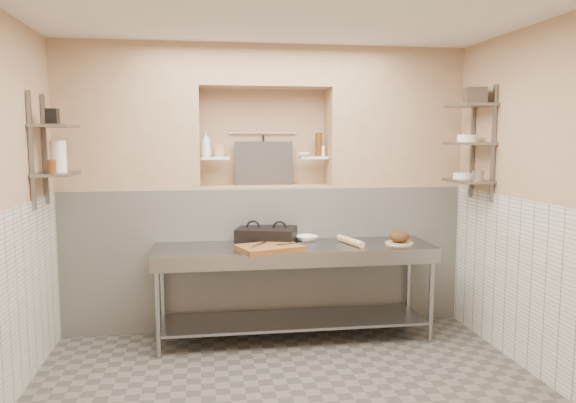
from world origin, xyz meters
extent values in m
cube|color=#58534E|center=(0.00, 0.00, -0.05)|extent=(4.00, 3.90, 0.10)
cube|color=tan|center=(2.05, 0.00, 1.40)|extent=(0.10, 3.90, 2.80)
cube|color=tan|center=(0.00, 2.00, 1.40)|extent=(4.00, 0.10, 2.80)
cube|color=tan|center=(0.00, -2.00, 1.40)|extent=(4.00, 0.10, 2.80)
cube|color=silver|center=(0.00, 1.75, 0.70)|extent=(4.00, 0.40, 1.40)
cube|color=tan|center=(0.00, 1.75, 1.41)|extent=(1.30, 0.40, 0.02)
cube|color=tan|center=(-1.33, 1.75, 2.10)|extent=(1.35, 0.40, 1.40)
cube|color=tan|center=(1.33, 1.75, 2.10)|extent=(1.35, 0.40, 1.40)
cube|color=tan|center=(0.00, 1.75, 2.60)|extent=(1.30, 0.40, 0.40)
cube|color=silver|center=(-1.99, 0.00, 0.70)|extent=(0.02, 3.90, 1.40)
cube|color=silver|center=(1.99, 0.00, 0.70)|extent=(0.02, 3.90, 1.40)
cube|color=white|center=(-0.50, 1.75, 1.70)|extent=(0.28, 0.16, 0.02)
cube|color=white|center=(0.50, 1.75, 1.70)|extent=(0.28, 0.16, 0.02)
cylinder|color=gray|center=(0.00, 1.92, 1.95)|extent=(0.70, 0.02, 0.02)
cylinder|color=black|center=(0.00, 1.90, 1.78)|extent=(0.02, 0.02, 0.30)
cube|color=#383330|center=(0.00, 1.85, 1.64)|extent=(0.60, 0.08, 0.45)
cube|color=slate|center=(-1.98, 1.25, 1.80)|extent=(0.03, 0.03, 0.95)
cube|color=slate|center=(-1.98, 0.85, 1.80)|extent=(0.03, 0.03, 0.95)
cube|color=slate|center=(-1.84, 1.05, 1.60)|extent=(0.30, 0.50, 0.02)
cube|color=slate|center=(-1.84, 1.05, 2.00)|extent=(0.30, 0.50, 0.03)
cube|color=slate|center=(1.98, 1.25, 1.85)|extent=(0.03, 0.03, 1.05)
cube|color=slate|center=(1.98, 0.85, 1.85)|extent=(0.03, 0.03, 1.05)
cube|color=slate|center=(1.84, 1.05, 1.50)|extent=(0.30, 0.50, 0.02)
cube|color=slate|center=(1.84, 1.05, 1.85)|extent=(0.30, 0.50, 0.02)
cube|color=slate|center=(1.84, 1.05, 2.20)|extent=(0.30, 0.50, 0.03)
cube|color=gray|center=(0.21, 1.20, 0.88)|extent=(2.60, 0.70, 0.04)
cube|color=gray|center=(0.21, 1.20, 0.18)|extent=(2.45, 0.60, 0.03)
cube|color=gray|center=(0.21, 0.87, 0.82)|extent=(2.60, 0.02, 0.12)
cylinder|color=gray|center=(-1.03, 0.91, 0.43)|extent=(0.04, 0.04, 0.86)
cylinder|color=gray|center=(-1.03, 1.49, 0.43)|extent=(0.04, 0.04, 0.86)
cylinder|color=gray|center=(1.45, 0.91, 0.43)|extent=(0.04, 0.04, 0.86)
cylinder|color=gray|center=(1.45, 1.49, 0.43)|extent=(0.04, 0.04, 0.86)
cube|color=black|center=(-0.03, 1.37, 0.95)|extent=(0.63, 0.54, 0.10)
cube|color=black|center=(-0.03, 1.37, 1.02)|extent=(0.63, 0.54, 0.05)
cube|color=brown|center=(-0.05, 0.99, 0.92)|extent=(0.63, 0.53, 0.05)
cube|color=gray|center=(0.15, 1.03, 0.95)|extent=(0.28, 0.12, 0.01)
cylinder|color=gray|center=(-0.14, 1.01, 0.96)|extent=(0.16, 0.22, 0.02)
imported|color=white|center=(0.36, 1.41, 0.93)|extent=(0.29, 0.29, 0.05)
cylinder|color=beige|center=(0.75, 1.17, 0.93)|extent=(0.17, 0.42, 0.06)
cylinder|color=beige|center=(1.21, 1.13, 0.91)|extent=(0.26, 0.26, 0.02)
ellipsoid|color=#4C2D19|center=(1.21, 1.13, 0.97)|extent=(0.19, 0.19, 0.11)
imported|color=white|center=(-0.59, 1.75, 1.84)|extent=(0.12, 0.12, 0.26)
cube|color=tan|center=(-0.46, 1.77, 1.77)|extent=(0.08, 0.08, 0.12)
imported|color=white|center=(0.39, 1.71, 1.73)|extent=(0.16, 0.16, 0.04)
cylinder|color=#532F11|center=(0.56, 1.75, 1.83)|extent=(0.07, 0.07, 0.24)
cylinder|color=#532F11|center=(0.55, 1.76, 1.83)|extent=(0.06, 0.06, 0.24)
cylinder|color=white|center=(0.59, 1.76, 1.77)|extent=(0.06, 0.06, 0.11)
cylinder|color=white|center=(-1.84, 1.13, 1.74)|extent=(0.13, 0.13, 0.26)
cylinder|color=#532F11|center=(-1.84, 0.89, 1.67)|extent=(0.07, 0.07, 0.11)
cube|color=black|center=(-1.84, 1.00, 2.08)|extent=(0.10, 0.10, 0.13)
cylinder|color=white|center=(1.84, 1.15, 1.54)|extent=(0.19, 0.19, 0.06)
cylinder|color=gray|center=(1.84, 0.85, 1.56)|extent=(0.10, 0.10, 0.10)
cylinder|color=white|center=(1.84, 1.09, 1.90)|extent=(0.19, 0.19, 0.07)
cube|color=gray|center=(1.84, 0.97, 2.28)|extent=(0.24, 0.26, 0.14)
camera|label=1|loc=(-0.62, -3.90, 1.90)|focal=35.00mm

